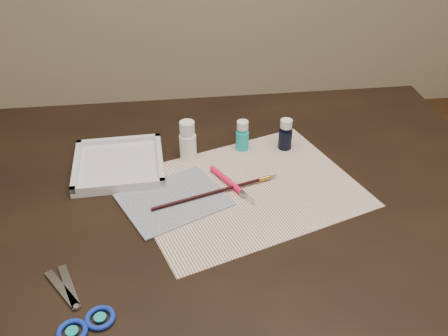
{
  "coord_description": "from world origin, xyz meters",
  "views": [
    {
      "loc": [
        -0.11,
        -0.9,
        1.43
      ],
      "look_at": [
        0.0,
        0.0,
        0.8
      ],
      "focal_mm": 40.0,
      "sensor_mm": 36.0,
      "label": 1
    }
  ],
  "objects": [
    {
      "name": "paper",
      "position": [
        0.05,
        -0.02,
        0.75
      ],
      "size": [
        0.57,
        0.5,
        0.0
      ],
      "primitive_type": "cube",
      "rotation": [
        0.0,
        0.0,
        0.33
      ],
      "color": "white",
      "rests_on": "table"
    },
    {
      "name": "paint_bottle_navy",
      "position": [
        0.17,
        0.14,
        0.79
      ],
      "size": [
        0.03,
        0.03,
        0.08
      ],
      "primitive_type": "cylinder",
      "rotation": [
        0.0,
        0.0,
        0.04
      ],
      "color": "black",
      "rests_on": "table"
    },
    {
      "name": "paint_bottle_cyan",
      "position": [
        0.06,
        0.15,
        0.79
      ],
      "size": [
        0.04,
        0.04,
        0.08
      ],
      "primitive_type": "cylinder",
      "rotation": [
        0.0,
        0.0,
        -0.31
      ],
      "color": "#17B9BF",
      "rests_on": "table"
    },
    {
      "name": "scissors",
      "position": [
        -0.31,
        -0.3,
        0.76
      ],
      "size": [
        0.19,
        0.22,
        0.01
      ],
      "primitive_type": null,
      "rotation": [
        0.0,
        0.0,
        2.17
      ],
      "color": "silver",
      "rests_on": "table"
    },
    {
      "name": "table",
      "position": [
        0.0,
        0.0,
        0.38
      ],
      "size": [
        1.3,
        0.9,
        0.75
      ],
      "primitive_type": "cube",
      "color": "black",
      "rests_on": "ground"
    },
    {
      "name": "paintbrush",
      "position": [
        -0.02,
        -0.03,
        0.76
      ],
      "size": [
        0.3,
        0.1,
        0.01
      ],
      "primitive_type": null,
      "rotation": [
        0.0,
        0.0,
        0.3
      ],
      "color": "black",
      "rests_on": "canvas"
    },
    {
      "name": "canvas",
      "position": [
        -0.12,
        -0.04,
        0.75
      ],
      "size": [
        0.27,
        0.25,
        0.0
      ],
      "primitive_type": "cube",
      "rotation": [
        0.0,
        0.0,
        0.44
      ],
      "color": "#121A31",
      "rests_on": "paper"
    },
    {
      "name": "palette_tray",
      "position": [
        -0.24,
        0.1,
        0.76
      ],
      "size": [
        0.22,
        0.22,
        0.02
      ],
      "primitive_type": "cube",
      "rotation": [
        0.0,
        0.0,
        0.04
      ],
      "color": "silver",
      "rests_on": "table"
    },
    {
      "name": "paint_bottle_white",
      "position": [
        -0.07,
        0.13,
        0.8
      ],
      "size": [
        0.05,
        0.05,
        0.1
      ],
      "primitive_type": "cylinder",
      "rotation": [
        0.0,
        0.0,
        0.25
      ],
      "color": "white",
      "rests_on": "table"
    },
    {
      "name": "craft_knife",
      "position": [
        0.02,
        -0.01,
        0.76
      ],
      "size": [
        0.09,
        0.16,
        0.01
      ],
      "primitive_type": null,
      "rotation": [
        0.0,
        0.0,
        -1.08
      ],
      "color": "#FF1454",
      "rests_on": "paper"
    }
  ]
}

